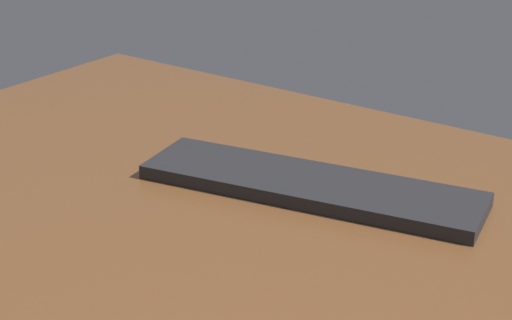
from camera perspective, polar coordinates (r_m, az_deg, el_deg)
The scene contains 2 objects.
desk at distance 103.02cm, azimuth 2.17°, elevation -4.54°, with size 140.00×84.00×2.00cm, color brown.
keyboard at distance 109.34cm, azimuth 3.71°, elevation -1.74°, with size 45.08×11.77×1.90cm, color black.
Camera 1 is at (50.19, -76.46, 48.41)cm, focal length 58.61 mm.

